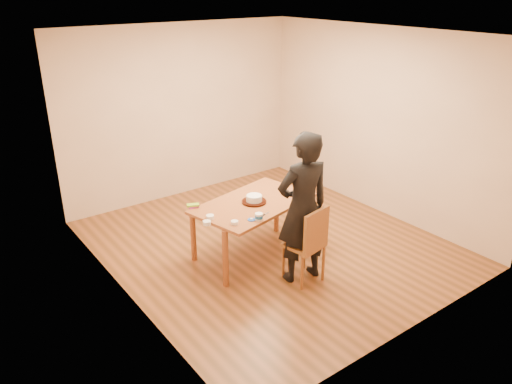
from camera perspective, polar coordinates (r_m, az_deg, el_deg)
room_shell at (r=6.45m, az=-0.23°, el=5.87°), size 4.00×4.50×2.70m
dining_table at (r=6.12m, az=-0.28°, el=-1.32°), size 1.63×1.17×0.04m
dining_chair at (r=5.79m, az=5.50°, el=-6.01°), size 0.45×0.45×0.04m
cake_plate at (r=6.10m, az=-0.21°, el=-1.11°), size 0.30×0.30×0.02m
cake at (r=6.08m, az=-0.21°, el=-0.74°), size 0.20×0.20×0.06m
frosting_dome at (r=6.06m, az=-0.22°, el=-0.36°), size 0.19×0.19×0.03m
frosting_tub at (r=5.65m, az=0.33°, el=-2.83°), size 0.09×0.09×0.08m
frosting_lid at (r=5.66m, az=-0.51°, el=-3.18°), size 0.09×0.09×0.01m
frosting_dollop at (r=5.65m, az=-0.51°, el=-3.06°), size 0.04×0.04×0.02m
ramekin_green at (r=5.56m, az=-2.46°, el=-3.50°), size 0.08×0.08×0.04m
ramekin_yellow at (r=5.71m, az=-5.27°, el=-2.86°), size 0.09×0.09×0.04m
ramekin_multi at (r=5.58m, az=-5.64°, el=-3.52°), size 0.09×0.09×0.04m
candy_box_pink at (r=6.01m, az=-7.15°, el=-1.67°), size 0.13×0.08×0.02m
candy_box_green at (r=6.01m, az=-7.22°, el=-1.49°), size 0.16×0.12×0.02m
spatula at (r=5.73m, az=0.60°, el=-2.82°), size 0.15×0.06×0.01m
person at (r=5.62m, az=5.37°, el=-1.85°), size 0.72×0.53×1.79m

